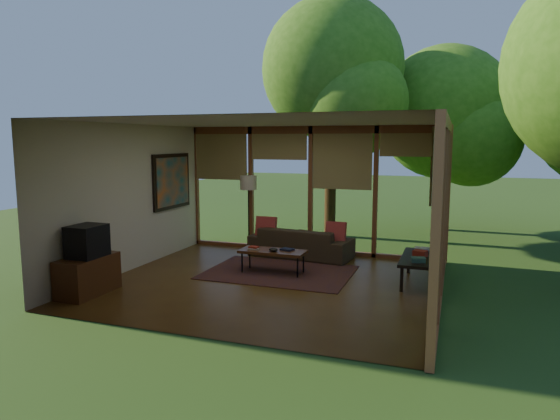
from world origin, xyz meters
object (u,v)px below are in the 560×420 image
at_px(sofa, 301,242).
at_px(television, 87,241).
at_px(coffee_table, 273,252).
at_px(side_console, 420,259).
at_px(media_cabinet, 88,275).
at_px(floor_lamp, 248,187).

height_order(sofa, television, television).
height_order(sofa, coffee_table, sofa).
bearing_deg(coffee_table, television, -136.86).
relative_size(sofa, television, 3.82).
bearing_deg(side_console, sofa, 154.99).
height_order(media_cabinet, side_console, media_cabinet).
height_order(television, floor_lamp, floor_lamp).
bearing_deg(television, media_cabinet, 180.00).
bearing_deg(side_console, media_cabinet, -153.99).
xyz_separation_m(coffee_table, side_console, (2.57, 0.24, 0.02)).
height_order(media_cabinet, television, television).
height_order(television, side_console, television).
bearing_deg(floor_lamp, sofa, -8.45).
distance_m(floor_lamp, side_console, 4.06).
xyz_separation_m(sofa, coffee_table, (-0.11, -1.38, 0.08)).
distance_m(sofa, floor_lamp, 1.67).
xyz_separation_m(sofa, side_console, (2.46, -1.15, 0.10)).
relative_size(sofa, side_console, 1.50).
bearing_deg(side_console, coffee_table, -174.76).
height_order(media_cabinet, coffee_table, media_cabinet).
bearing_deg(media_cabinet, floor_lamp, 72.54).
bearing_deg(media_cabinet, side_console, 26.01).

